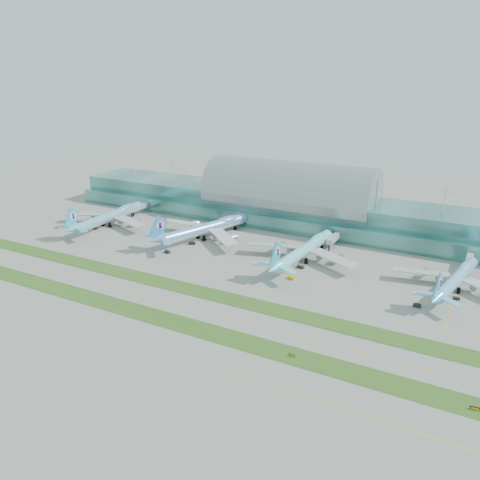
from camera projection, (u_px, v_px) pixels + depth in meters
The scene contains 22 objects.
ground at pixel (187, 291), 226.94m from camera, with size 700.00×700.00×0.00m, color gray.
terminal at pixel (289, 202), 329.45m from camera, with size 340.00×69.10×36.00m.
grass_strip_near at pixel (151, 315), 203.61m from camera, with size 420.00×12.00×0.08m, color #2D591E.
grass_strip_far at pixel (189, 289), 228.59m from camera, with size 420.00×12.00×0.08m, color #2D591E.
taxiline_a at pixel (119, 337), 186.96m from camera, with size 420.00×0.35×0.01m, color yellow.
taxiline_b at pixel (170, 302), 215.28m from camera, with size 420.00×0.35×0.01m, color yellow.
taxiline_c at pixel (207, 277), 241.93m from camera, with size 420.00×0.35×0.01m, color yellow.
taxiline_d at pixel (227, 263), 260.25m from camera, with size 420.00×0.35×0.01m, color yellow.
airliner_a at pixel (110, 216), 324.62m from camera, with size 68.80×78.04×21.49m.
airliner_b at pixel (206, 228), 298.58m from camera, with size 67.70×78.71×22.35m.
airliner_c at pixel (305, 249), 262.84m from camera, with size 67.57×77.03×21.19m.
airliner_d at pixel (457, 278), 227.13m from camera, with size 58.77×67.59×18.73m.
gse_a at pixel (57, 228), 318.84m from camera, with size 3.16×1.45×1.25m, color #E9A40D.
gse_b at pixel (95, 228), 317.39m from camera, with size 3.29×1.68×1.29m, color black.
gse_c at pixel (167, 252), 274.99m from camera, with size 3.53×1.67×1.49m, color black.
gse_d at pixel (192, 243), 288.89m from camera, with size 3.96×2.07×1.65m, color black.
gse_e at pixel (291, 278), 239.70m from camera, with size 3.45×1.84×1.39m, color orange.
gse_f at pixel (301, 267), 253.38m from camera, with size 3.85×2.02×1.42m, color black.
gse_g at pixel (417, 305), 210.75m from camera, with size 3.31×1.78×1.58m, color black.
gse_h at pixel (456, 298), 217.82m from camera, with size 3.02×1.74×1.22m, color black.
taxiway_sign_east at pixel (292, 355), 173.69m from camera, with size 2.39×0.42×1.01m.
taxiway_sign_far_east at pixel (475, 408), 145.92m from camera, with size 2.81×0.61×1.18m.
Camera 1 is at (119.28, -169.63, 98.85)m, focal length 35.00 mm.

